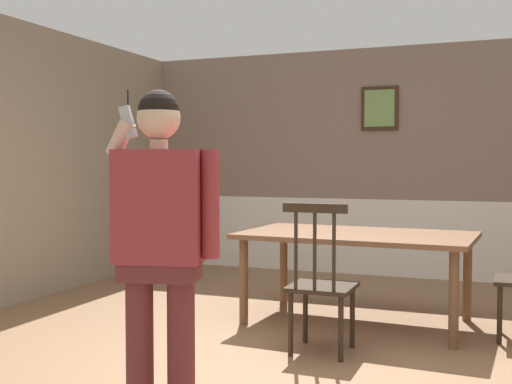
{
  "coord_description": "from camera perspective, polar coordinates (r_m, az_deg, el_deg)",
  "views": [
    {
      "loc": [
        1.26,
        -3.93,
        1.29
      ],
      "look_at": [
        -0.09,
        -0.48,
        1.13
      ],
      "focal_mm": 44.67,
      "sensor_mm": 36.0,
      "label": 1
    }
  ],
  "objects": [
    {
      "name": "ground_plane",
      "position": [
        4.33,
        3.58,
        -14.8
      ],
      "size": [
        7.5,
        7.5,
        0.0
      ],
      "primitive_type": "plane",
      "color": "#846042"
    },
    {
      "name": "room_back_partition",
      "position": [
        7.46,
        11.67,
        2.27
      ],
      "size": [
        5.92,
        0.17,
        2.61
      ],
      "color": "gray",
      "rests_on": "ground_plane"
    },
    {
      "name": "dining_table",
      "position": [
        5.22,
        9.03,
        -4.44
      ],
      "size": [
        1.87,
        1.15,
        0.73
      ],
      "rotation": [
        0.0,
        0.0,
        -0.05
      ],
      "color": "brown",
      "rests_on": "ground_plane"
    },
    {
      "name": "chair_near_window",
      "position": [
        4.37,
        5.82,
        -8.1
      ],
      "size": [
        0.43,
        0.43,
        1.03
      ],
      "rotation": [
        0.0,
        0.0,
        0.0
      ],
      "color": "#2D2319",
      "rests_on": "ground_plane"
    },
    {
      "name": "person_figure",
      "position": [
        3.22,
        -8.52,
        -3.45
      ],
      "size": [
        0.57,
        0.33,
        1.66
      ],
      "rotation": [
        0.0,
        0.0,
        3.38
      ],
      "color": "brown",
      "rests_on": "ground_plane"
    }
  ]
}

